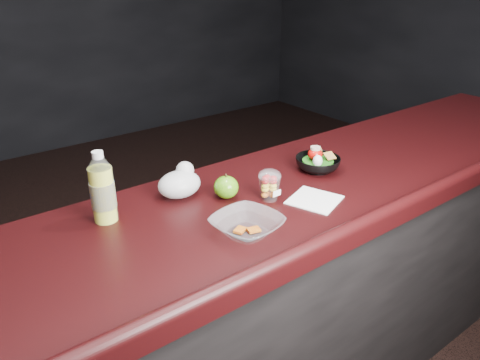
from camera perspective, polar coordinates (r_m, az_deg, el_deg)
name	(u,v)px	position (r m, az deg, el deg)	size (l,w,h in m)	color
counter	(242,320)	(1.89, 0.31, -16.71)	(4.06, 0.71, 1.02)	black
lemonade_bottle	(103,192)	(1.52, -16.40, -1.45)	(0.08, 0.08, 0.24)	#DFE93C
fruit_cup	(270,184)	(1.61, 3.62, -0.54)	(0.08, 0.08, 0.11)	white
green_apple	(226,187)	(1.63, -1.70, -0.88)	(0.09, 0.09, 0.09)	#2E760D
plastic_bag	(180,182)	(1.65, -7.31, -0.30)	(0.16, 0.13, 0.11)	silver
snack_bowl	(317,163)	(1.88, 9.43, 2.09)	(0.18, 0.18, 0.10)	black
takeout_bowl	(247,225)	(1.43, 0.86, -5.56)	(0.24, 0.24, 0.05)	silver
paper_napkin	(315,200)	(1.65, 9.07, -2.40)	(0.16, 0.16, 0.00)	white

